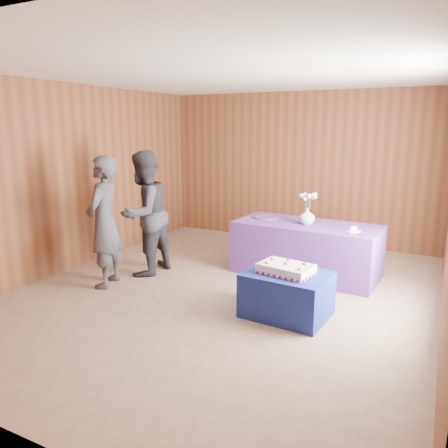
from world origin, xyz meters
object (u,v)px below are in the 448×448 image
Objects in this scene: serving_table at (306,249)px; guest_right at (144,214)px; sheet_cake at (286,269)px; guest_left at (104,222)px; vase at (307,216)px; cake_table at (287,294)px.

serving_table is 1.13× the size of guest_right.
sheet_cake is 2.47m from guest_left.
serving_table reaches higher than sheet_cake.
vase is (0.00, -0.03, 0.49)m from serving_table.
sheet_cake is at bearing 79.62° from guest_right.
guest_right is (-2.30, 0.48, 0.63)m from cake_table.
serving_table is at bearing 108.01° from sheet_cake.
serving_table is at bearing 100.36° from vase.
cake_table is at bearing -77.75° from serving_table.
guest_left is at bearing -144.71° from vase.
vase is at bearing 107.97° from sheet_cake.
serving_table is 1.49m from sheet_cake.
guest_right is (-2.08, -0.98, 0.51)m from serving_table.
vase is at bearing 103.30° from cake_table.
vase reaches higher than sheet_cake.
vase is (-0.21, 1.43, 0.61)m from cake_table.
guest_left is (-2.46, -0.16, 0.62)m from cake_table.
guest_right reaches higher than guest_left.
guest_left is 0.98× the size of guest_right.
serving_table is 2.36m from guest_right.
vase is 2.29m from guest_right.
vase is 0.13× the size of guest_left.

